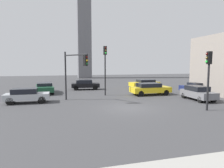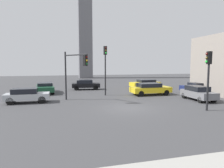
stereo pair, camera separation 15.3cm
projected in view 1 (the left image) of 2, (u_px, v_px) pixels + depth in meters
The scene contains 12 objects.
ground_plane at pixel (129, 108), 16.78m from camera, with size 104.27×104.27×0.00m, color #424244.
traffic_light_0 at pixel (105, 62), 23.22m from camera, with size 0.39×0.49×5.80m.
traffic_light_1 at pixel (75, 66), 19.26m from camera, with size 2.05×2.94×4.96m.
traffic_light_2 at pixel (209, 69), 15.56m from camera, with size 0.49×0.39×4.69m.
car_0 at pixel (26, 95), 18.86m from camera, with size 4.06×1.72×1.40m.
car_1 at pixel (44, 87), 25.33m from camera, with size 2.52×4.95×1.34m.
car_2 at pixel (145, 83), 30.47m from camera, with size 4.66×2.39×1.34m.
car_3 at pixel (150, 89), 23.82m from camera, with size 4.74×2.02×1.43m.
car_4 at pixel (85, 84), 28.88m from camera, with size 4.16×2.22×1.42m.
car_5 at pixel (198, 93), 20.41m from camera, with size 1.82×4.01×1.45m.
car_6 at pixel (197, 87), 25.47m from camera, with size 4.29×2.01×1.34m.
skyline_tower at pixel (84, 25), 52.33m from camera, with size 3.49×3.49×28.30m, color slate.
Camera 1 is at (-5.55, -15.61, 3.68)m, focal length 31.72 mm.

